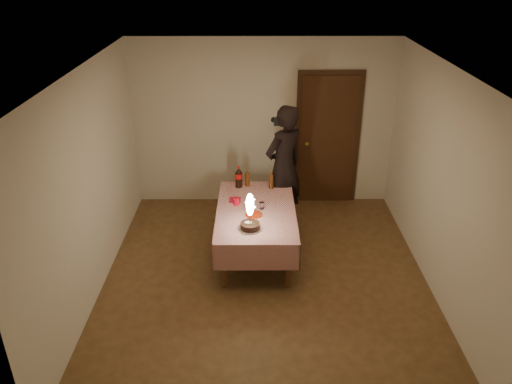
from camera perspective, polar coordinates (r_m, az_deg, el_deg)
ground at (r=6.30m, az=1.10°, el=-10.13°), size 4.00×4.50×0.01m
room_shell at (r=5.56m, az=1.58°, el=4.24°), size 4.04×4.54×2.62m
dining_table at (r=6.52m, az=-0.00°, el=-2.73°), size 1.02×1.72×0.67m
birthday_cake at (r=5.98m, az=-0.69°, el=-3.05°), size 0.29×0.29×0.47m
red_plate at (r=6.35m, az=-0.24°, el=-2.58°), size 0.22×0.22×0.01m
red_cup at (r=6.58m, az=-2.27°, el=-1.05°), size 0.08×0.08×0.10m
clear_cup at (r=6.47m, az=0.65°, el=-1.57°), size 0.07×0.07×0.09m
napkin_stack at (r=6.70m, az=-2.42°, el=-0.92°), size 0.15×0.15×0.02m
cola_bottle at (r=7.03m, az=-1.98°, el=1.73°), size 0.10×0.10×0.32m
amber_bottle_left at (r=7.07m, az=-0.99°, el=1.60°), size 0.06×0.06×0.25m
amber_bottle_right at (r=7.00m, az=1.78°, el=1.31°), size 0.06×0.06×0.25m
photographer at (r=7.14m, az=3.19°, el=2.88°), size 0.79×0.76×1.82m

